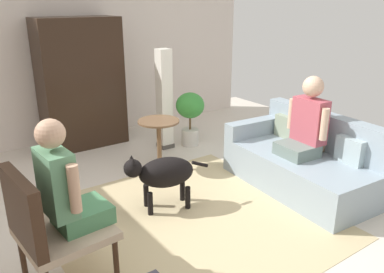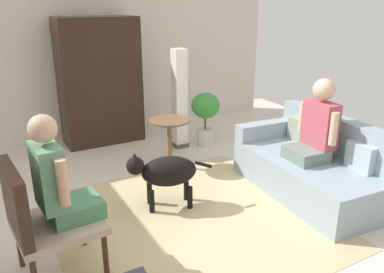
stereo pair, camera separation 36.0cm
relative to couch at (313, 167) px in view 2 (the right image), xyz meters
name	(u,v)px [view 2 (the right image)]	position (x,y,z in m)	size (l,w,h in m)	color
ground_plane	(200,221)	(-1.45, 0.04, -0.30)	(7.48, 7.48, 0.00)	beige
back_wall	(98,55)	(-1.45, 3.22, 0.97)	(6.13, 0.12, 2.53)	silver
area_rug	(188,220)	(-1.55, 0.10, -0.29)	(2.51, 2.52, 0.01)	#C6B284
couch	(313,167)	(0.00, 0.00, 0.00)	(1.03, 1.82, 0.84)	#8EA0AD
armchair	(38,216)	(-2.92, -0.08, 0.26)	(0.68, 0.67, 0.97)	#382316
person_on_couch	(316,127)	(-0.04, -0.03, 0.48)	(0.47, 0.55, 0.89)	slate
person_on_armchair	(57,180)	(-2.76, -0.07, 0.51)	(0.48, 0.50, 0.86)	#457C53
round_end_table	(170,137)	(-1.13, 1.36, 0.12)	(0.52, 0.52, 0.66)	brown
dog	(166,172)	(-1.61, 0.47, 0.11)	(0.86, 0.46, 0.62)	black
potted_plant	(205,112)	(-0.30, 1.86, 0.22)	(0.42, 0.42, 0.80)	beige
column_lamp	(179,100)	(-0.66, 2.00, 0.42)	(0.20, 0.20, 1.44)	#4C4742
armoire_cabinet	(100,81)	(-1.56, 2.81, 0.63)	(1.15, 0.56, 1.86)	black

